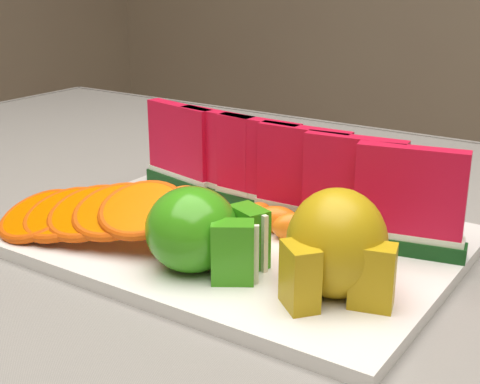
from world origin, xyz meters
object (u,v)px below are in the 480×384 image
Objects in this scene: platter at (241,239)px; fork at (293,153)px; apple_cluster at (200,232)px; pear_cluster at (337,247)px.

platter is 2.06× the size of fork.
fork is at bearing 108.52° from apple_cluster.
apple_cluster is (0.01, -0.08, 0.04)m from platter.
pear_cluster is 0.56× the size of fork.
fork is (-0.13, 0.39, -0.04)m from apple_cluster.
platter is 0.33m from fork.
apple_cluster is 0.42m from fork.
platter is at bearing -69.14° from fork.
pear_cluster is at bearing -56.29° from fork.
platter is at bearing 99.18° from apple_cluster.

